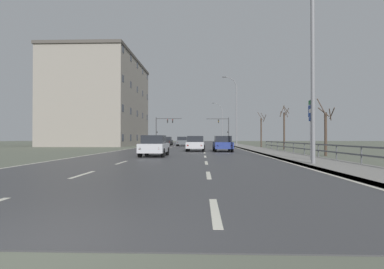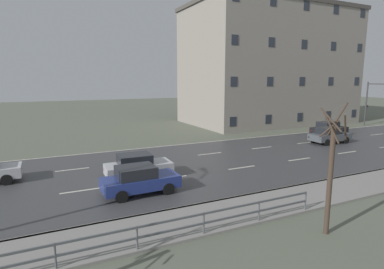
# 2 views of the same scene
# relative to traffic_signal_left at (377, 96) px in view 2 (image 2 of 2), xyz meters

# --- Properties ---
(ground_plane) EXTENTS (160.00, 160.00, 0.12)m
(ground_plane) POSITION_rel_traffic_signal_left_xyz_m (6.47, -13.49, -4.12)
(ground_plane) COLOR #5B6051
(traffic_signal_left) EXTENTS (5.64, 0.36, 5.84)m
(traffic_signal_left) POSITION_rel_traffic_signal_left_xyz_m (0.00, 0.00, 0.00)
(traffic_signal_left) COLOR #38383A
(traffic_signal_left) RESTS_ON ground
(car_near_left) EXTENTS (1.86, 4.11, 1.57)m
(car_near_left) POSITION_rel_traffic_signal_left_xyz_m (2.25, -11.05, -3.26)
(car_near_left) COLOR black
(car_near_left) RESTS_ON ground
(car_near_right) EXTENTS (1.94, 4.15, 1.57)m
(car_near_right) POSITION_rel_traffic_signal_left_xyz_m (7.93, -34.35, -3.26)
(car_near_right) COLOR #B7B7BC
(car_near_right) RESTS_ON ground
(car_far_right) EXTENTS (1.89, 4.13, 1.57)m
(car_far_right) POSITION_rel_traffic_signal_left_xyz_m (5.26, -14.42, -3.26)
(car_far_right) COLOR #474C51
(car_far_right) RESTS_ON ground
(car_distant) EXTENTS (1.90, 4.13, 1.57)m
(car_distant) POSITION_rel_traffic_signal_left_xyz_m (10.64, -35.03, -3.26)
(car_distant) COLOR navy
(car_distant) RESTS_ON ground
(brick_building) EXTENTS (13.62, 23.16, 16.04)m
(brick_building) POSITION_rel_traffic_signal_left_xyz_m (-10.18, -9.68, 3.97)
(brick_building) COLOR gray
(brick_building) RESTS_ON ground
(bare_tree_mid) EXTENTS (1.08, 1.14, 5.30)m
(bare_tree_mid) POSITION_rel_traffic_signal_left_xyz_m (18.26, -29.53, -1.54)
(bare_tree_mid) COLOR #423328
(bare_tree_mid) RESTS_ON ground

